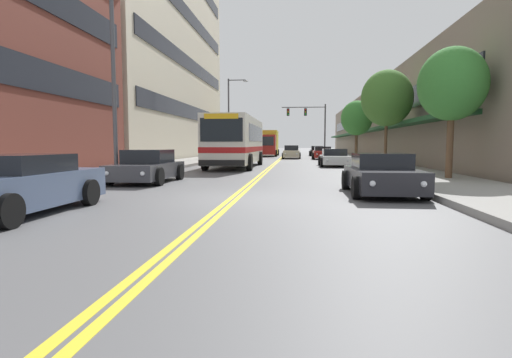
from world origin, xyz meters
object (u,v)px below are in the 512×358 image
at_px(car_slate_blue_parked_left_far, 17,186).
at_px(car_red_parked_right_mid, 323,153).
at_px(city_bus, 237,140).
at_px(car_black_parked_right_end, 317,151).
at_px(fire_hydrant, 392,167).
at_px(traffic_signal_mast, 310,120).
at_px(street_tree_right_near, 452,84).
at_px(street_tree_right_mid, 387,98).
at_px(car_dark_grey_parked_left_mid, 147,167).
at_px(street_tree_right_far, 357,118).
at_px(street_lamp_left_far, 231,112).
at_px(car_white_parked_right_far, 334,158).
at_px(car_navy_parked_left_near, 238,154).
at_px(car_champagne_moving_lead, 291,152).
at_px(street_lamp_left_near, 121,58).
at_px(car_charcoal_parked_right_foreground, 382,175).
at_px(box_truck, 268,143).

height_order(car_slate_blue_parked_left_far, car_red_parked_right_mid, car_slate_blue_parked_left_far).
xyz_separation_m(city_bus, car_black_parked_right_end, (6.70, 27.24, -1.22)).
bearing_deg(fire_hydrant, car_red_parked_right_mid, 93.73).
xyz_separation_m(traffic_signal_mast, street_tree_right_near, (4.53, -34.06, -0.72)).
xyz_separation_m(car_black_parked_right_end, street_tree_right_mid, (2.93, -28.01, 3.80)).
distance_m(car_dark_grey_parked_left_mid, street_tree_right_mid, 16.02).
bearing_deg(street_tree_right_mid, street_tree_right_far, 94.67).
relative_size(car_dark_grey_parked_left_mid, fire_hydrant, 5.73).
bearing_deg(street_tree_right_near, street_lamp_left_far, 118.14).
bearing_deg(car_white_parked_right_far, car_navy_parked_left_near, 124.29).
relative_size(car_navy_parked_left_near, car_champagne_moving_lead, 0.88).
relative_size(city_bus, car_red_parked_right_mid, 2.60).
relative_size(car_dark_grey_parked_left_mid, street_tree_right_near, 0.84).
bearing_deg(street_tree_right_near, car_champagne_moving_lead, 104.21).
bearing_deg(city_bus, car_red_parked_right_mid, 66.28).
relative_size(car_black_parked_right_end, fire_hydrant, 5.87).
relative_size(car_navy_parked_left_near, car_white_parked_right_far, 0.92).
bearing_deg(street_lamp_left_far, car_red_parked_right_mid, 6.16).
bearing_deg(car_slate_blue_parked_left_far, car_black_parked_right_end, 79.23).
height_order(traffic_signal_mast, street_tree_right_far, traffic_signal_mast).
height_order(car_slate_blue_parked_left_far, street_lamp_left_far, street_lamp_left_far).
bearing_deg(street_lamp_left_near, car_navy_parked_left_near, 88.61).
xyz_separation_m(car_slate_blue_parked_left_far, street_tree_right_far, (10.99, 25.98, 3.07)).
bearing_deg(car_red_parked_right_mid, car_dark_grey_parked_left_mid, -108.17).
bearing_deg(street_lamp_left_far, car_champagne_moving_lead, 21.84).
bearing_deg(car_dark_grey_parked_left_mid, street_tree_right_far, 59.38).
xyz_separation_m(car_dark_grey_parked_left_mid, car_slate_blue_parked_left_far, (-0.06, -7.50, 0.02)).
relative_size(car_navy_parked_left_near, street_lamp_left_far, 0.51).
height_order(car_navy_parked_left_near, street_tree_right_near, street_tree_right_near).
distance_m(car_charcoal_parked_right_foreground, traffic_signal_mast, 38.52).
distance_m(car_white_parked_right_far, car_champagne_moving_lead, 15.24).
bearing_deg(car_slate_blue_parked_left_far, car_champagne_moving_lead, 81.19).
relative_size(street_tree_right_near, street_tree_right_mid, 0.87).
bearing_deg(street_tree_right_near, street_tree_right_mid, 93.49).
xyz_separation_m(car_navy_parked_left_near, fire_hydrant, (10.30, -23.32, -0.01)).
distance_m(box_truck, street_tree_right_far, 20.53).
bearing_deg(car_black_parked_right_end, car_charcoal_parked_right_foreground, -90.04).
bearing_deg(street_tree_right_near, street_tree_right_far, 94.05).
distance_m(car_navy_parked_left_near, car_charcoal_parked_right_foreground, 30.07).
bearing_deg(street_lamp_left_near, box_truck, 85.63).
bearing_deg(car_champagne_moving_lead, car_dark_grey_parked_left_mid, -101.02).
xyz_separation_m(car_white_parked_right_far, car_black_parked_right_end, (0.01, 25.44, 0.03)).
height_order(car_white_parked_right_far, car_champagne_moving_lead, car_champagne_moving_lead).
bearing_deg(street_tree_right_mid, car_charcoal_parked_right_foreground, -102.45).
bearing_deg(traffic_signal_mast, car_black_parked_right_end, 71.36).
relative_size(city_bus, car_champagne_moving_lead, 2.28).
height_order(box_truck, fire_hydrant, box_truck).
distance_m(car_slate_blue_parked_left_far, street_lamp_left_near, 8.11).
bearing_deg(street_tree_right_far, traffic_signal_mast, 101.15).
distance_m(car_black_parked_right_end, traffic_signal_mast, 5.19).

